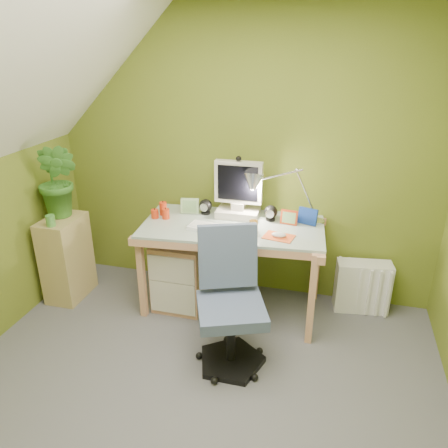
% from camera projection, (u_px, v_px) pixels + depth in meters
% --- Properties ---
extents(floor, '(3.20, 3.20, 0.01)m').
position_uv_depth(floor, '(181.00, 419.00, 2.61)').
color(floor, '#58585E').
rests_on(floor, ground).
extents(wall_back, '(3.20, 0.01, 2.40)m').
position_uv_depth(wall_back, '(243.00, 157.00, 3.56)').
color(wall_back, olive).
rests_on(wall_back, floor).
extents(desk, '(1.46, 0.82, 0.75)m').
position_uv_depth(desk, '(232.00, 267.00, 3.55)').
color(desk, tan).
rests_on(desk, floor).
extents(monitor, '(0.37, 0.22, 0.50)m').
position_uv_depth(monitor, '(238.00, 187.00, 3.46)').
color(monitor, beige).
rests_on(monitor, desk).
extents(speaker_left, '(0.13, 0.13, 0.13)m').
position_uv_depth(speaker_left, '(206.00, 207.00, 3.58)').
color(speaker_left, black).
rests_on(speaker_left, desk).
extents(speaker_right, '(0.11, 0.11, 0.13)m').
position_uv_depth(speaker_right, '(271.00, 213.00, 3.46)').
color(speaker_right, black).
rests_on(speaker_right, desk).
extents(keyboard, '(0.48, 0.21, 0.02)m').
position_uv_depth(keyboard, '(218.00, 229.00, 3.29)').
color(keyboard, white).
rests_on(keyboard, desk).
extents(mousepad, '(0.24, 0.19, 0.01)m').
position_uv_depth(mousepad, '(279.00, 237.00, 3.19)').
color(mousepad, '#DC5322').
rests_on(mousepad, desk).
extents(mouse, '(0.11, 0.07, 0.04)m').
position_uv_depth(mouse, '(279.00, 235.00, 3.18)').
color(mouse, silver).
rests_on(mouse, mousepad).
extents(amber_tumbler, '(0.08, 0.08, 0.08)m').
position_uv_depth(amber_tumbler, '(254.00, 226.00, 3.27)').
color(amber_tumbler, '#8D6114').
rests_on(amber_tumbler, desk).
extents(candle_cluster, '(0.16, 0.15, 0.11)m').
position_uv_depth(candle_cluster, '(161.00, 210.00, 3.53)').
color(candle_cluster, red).
rests_on(candle_cluster, desk).
extents(photo_frame_red, '(0.13, 0.04, 0.11)m').
position_uv_depth(photo_frame_red, '(289.00, 217.00, 3.39)').
color(photo_frame_red, '#B53613').
rests_on(photo_frame_red, desk).
extents(photo_frame_blue, '(0.15, 0.07, 0.13)m').
position_uv_depth(photo_frame_blue, '(308.00, 216.00, 3.39)').
color(photo_frame_blue, navy).
rests_on(photo_frame_blue, desk).
extents(photo_frame_green, '(0.15, 0.04, 0.13)m').
position_uv_depth(photo_frame_green, '(190.00, 206.00, 3.60)').
color(photo_frame_green, '#93B77E').
rests_on(photo_frame_green, desk).
extents(desk_lamp, '(0.62, 0.30, 0.65)m').
position_uv_depth(desk_lamp, '(296.00, 183.00, 3.33)').
color(desk_lamp, '#A9AAAE').
rests_on(desk_lamp, desk).
extents(side_ledge, '(0.27, 0.41, 0.73)m').
position_uv_depth(side_ledge, '(67.00, 258.00, 3.72)').
color(side_ledge, tan).
rests_on(side_ledge, floor).
extents(potted_plant, '(0.37, 0.32, 0.62)m').
position_uv_depth(potted_plant, '(58.00, 181.00, 3.50)').
color(potted_plant, '#397627').
rests_on(potted_plant, side_ledge).
extents(green_cup, '(0.08, 0.08, 0.09)m').
position_uv_depth(green_cup, '(51.00, 221.00, 3.42)').
color(green_cup, '#4C903C').
rests_on(green_cup, side_ledge).
extents(task_chair, '(0.64, 0.64, 0.90)m').
position_uv_depth(task_chair, '(231.00, 309.00, 2.87)').
color(task_chair, '#475574').
rests_on(task_chair, floor).
extents(radiator, '(0.45, 0.23, 0.43)m').
position_uv_depth(radiator, '(362.00, 286.00, 3.57)').
color(radiator, white).
rests_on(radiator, floor).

